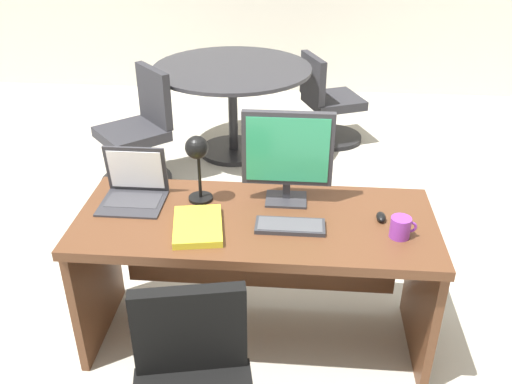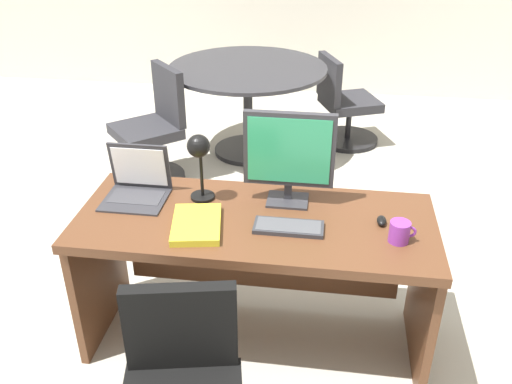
{
  "view_description": "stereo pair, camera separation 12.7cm",
  "coord_description": "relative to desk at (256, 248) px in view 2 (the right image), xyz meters",
  "views": [
    {
      "loc": [
        0.19,
        -2.19,
        2.12
      ],
      "look_at": [
        0.0,
        0.03,
        0.87
      ],
      "focal_mm": 38.98,
      "sensor_mm": 36.0,
      "label": 1
    },
    {
      "loc": [
        0.31,
        -2.18,
        2.12
      ],
      "look_at": [
        0.0,
        0.03,
        0.87
      ],
      "focal_mm": 38.98,
      "sensor_mm": 36.0,
      "label": 2
    }
  ],
  "objects": [
    {
      "name": "meeting_chair_near",
      "position": [
        0.44,
        2.59,
        -0.23
      ],
      "size": [
        0.61,
        0.6,
        0.81
      ],
      "color": "black",
      "rests_on": "ground"
    },
    {
      "name": "desk_lamp",
      "position": [
        -0.28,
        0.08,
        0.45
      ],
      "size": [
        0.12,
        0.14,
        0.35
      ],
      "color": "black",
      "rests_on": "desk"
    },
    {
      "name": "desk",
      "position": [
        0.0,
        0.0,
        0.0
      ],
      "size": [
        1.68,
        0.69,
        0.75
      ],
      "color": "#56331E",
      "rests_on": "ground"
    },
    {
      "name": "ground",
      "position": [
        0.0,
        1.46,
        -0.55
      ],
      "size": [
        12.0,
        12.0,
        0.0
      ],
      "primitive_type": "plane",
      "color": "#B7B2A3"
    },
    {
      "name": "meeting_table",
      "position": [
        -0.39,
        2.24,
        0.04
      ],
      "size": [
        1.33,
        1.33,
        0.78
      ],
      "color": "black",
      "rests_on": "ground"
    },
    {
      "name": "keyboard",
      "position": [
        0.16,
        -0.12,
        0.21
      ],
      "size": [
        0.32,
        0.13,
        0.02
      ],
      "color": "#2D2D33",
      "rests_on": "desk"
    },
    {
      "name": "monitor",
      "position": [
        0.14,
        0.13,
        0.46
      ],
      "size": [
        0.43,
        0.16,
        0.46
      ],
      "color": "#2D2D33",
      "rests_on": "desk"
    },
    {
      "name": "coffee_mug",
      "position": [
        0.65,
        -0.14,
        0.25
      ],
      "size": [
        0.12,
        0.09,
        0.1
      ],
      "color": "purple",
      "rests_on": "desk"
    },
    {
      "name": "laptop",
      "position": [
        -0.61,
        0.1,
        0.28
      ],
      "size": [
        0.3,
        0.27,
        0.26
      ],
      "color": "#2D2D33",
      "rests_on": "desk"
    },
    {
      "name": "meeting_chair_far",
      "position": [
        -1.05,
        1.65,
        -0.18
      ],
      "size": [
        0.66,
        0.65,
        0.9
      ],
      "color": "black",
      "rests_on": "ground"
    },
    {
      "name": "mouse",
      "position": [
        0.58,
        -0.01,
        0.22
      ],
      "size": [
        0.04,
        0.08,
        0.03
      ],
      "color": "black",
      "rests_on": "desk"
    },
    {
      "name": "book",
      "position": [
        -0.25,
        -0.16,
        0.22
      ],
      "size": [
        0.27,
        0.35,
        0.03
      ],
      "color": "yellow",
      "rests_on": "desk"
    }
  ]
}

